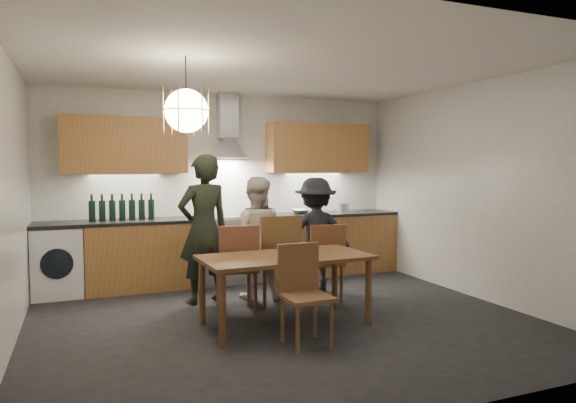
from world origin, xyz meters
name	(u,v)px	position (x,y,z in m)	size (l,w,h in m)	color
ground	(284,320)	(0.00, 0.00, 0.00)	(5.00, 5.00, 0.00)	black
room_shell	(283,155)	(0.00, 0.00, 1.71)	(5.02, 4.52, 2.61)	white
counter_run	(233,249)	(0.02, 1.95, 0.45)	(5.00, 0.62, 0.90)	#BA8447
range_stove	(232,249)	(0.00, 1.94, 0.44)	(0.90, 0.60, 0.92)	silver
wall_fixtures	(229,146)	(0.00, 2.07, 1.87)	(4.30, 0.54, 1.10)	tan
pendant_lamp	(186,111)	(-1.00, -0.10, 2.10)	(0.43, 0.43, 0.70)	black
dining_table	(285,263)	(-0.04, -0.16, 0.62)	(1.70, 0.90, 0.70)	brown
chair_back_left	(238,262)	(-0.36, 0.43, 0.55)	(0.48, 0.48, 0.96)	brown
chair_back_mid	(278,254)	(0.14, 0.53, 0.59)	(0.49, 0.49, 1.04)	brown
chair_back_right	(326,257)	(0.73, 0.49, 0.53)	(0.49, 0.49, 0.92)	brown
chair_front	(303,287)	(-0.09, -0.70, 0.51)	(0.41, 0.41, 0.89)	brown
person_left	(204,229)	(-0.61, 0.98, 0.86)	(0.63, 0.41, 1.73)	black
person_mid	(255,237)	(0.02, 0.97, 0.73)	(0.71, 0.56, 1.47)	silver
person_right	(316,235)	(0.83, 0.99, 0.72)	(0.93, 0.54, 1.45)	black
mixing_bowl	(301,211)	(1.04, 1.95, 0.93)	(0.26, 0.26, 0.06)	#B5B6B9
stock_pot	(343,208)	(1.74, 1.98, 0.96)	(0.18, 0.18, 0.13)	silver
wine_bottles	(122,207)	(-1.44, 1.95, 1.07)	(0.80, 0.08, 0.34)	black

